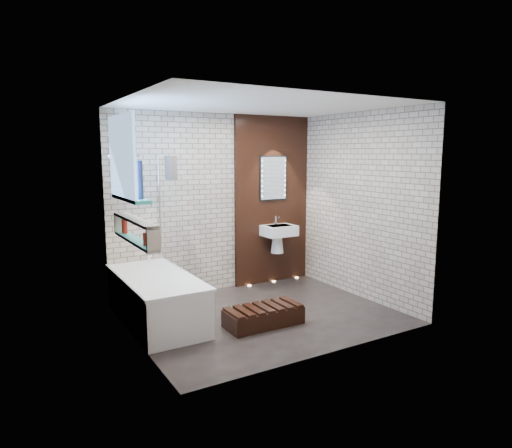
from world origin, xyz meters
TOP-DOWN VIEW (x-y plane):
  - ground at (0.00, 0.00)m, footprint 3.20×3.20m
  - room_shell at (0.00, 0.00)m, footprint 3.24×3.20m
  - walnut_panel at (0.95, 1.27)m, footprint 1.30×0.06m
  - clerestory_window at (-1.57, 0.35)m, footprint 0.18×1.00m
  - display_niche at (-1.53, 0.15)m, footprint 0.14×1.30m
  - bathtub at (-1.22, 0.45)m, footprint 0.79×1.74m
  - bath_screen at (-0.87, 0.89)m, footprint 0.01×0.78m
  - towel at (-0.87, 0.79)m, footprint 0.09×0.23m
  - shower_head at (-1.30, 0.95)m, footprint 0.18×0.18m
  - washbasin at (0.95, 1.07)m, footprint 0.50×0.36m
  - led_mirror at (0.95, 1.23)m, footprint 0.50×0.02m
  - walnut_step at (-0.16, -0.30)m, footprint 0.93×0.42m
  - niche_bottles at (-1.53, 0.22)m, footprint 0.07×0.89m
  - sill_vases at (-1.50, 0.05)m, footprint 0.10×0.10m
  - floor_uplights at (0.95, 1.20)m, footprint 0.96×0.06m

SIDE VIEW (x-z plane):
  - ground at x=0.00m, z-range 0.00..0.00m
  - floor_uplights at x=0.95m, z-range 0.00..0.01m
  - walnut_step at x=-0.16m, z-range 0.00..0.21m
  - bathtub at x=-1.22m, z-range -0.06..0.64m
  - washbasin at x=0.95m, z-range 0.50..1.08m
  - niche_bottles at x=-1.53m, z-range 1.09..1.26m
  - display_niche at x=-1.53m, z-range 1.07..1.33m
  - bath_screen at x=-0.87m, z-range 0.58..1.98m
  - walnut_panel at x=0.95m, z-range 0.00..2.60m
  - room_shell at x=0.00m, z-range 0.00..2.60m
  - led_mirror at x=0.95m, z-range 1.30..2.00m
  - sill_vases at x=-1.50m, z-range 1.55..1.96m
  - towel at x=-0.87m, z-range 1.70..2.00m
  - clerestory_window at x=-1.57m, z-range 1.43..2.37m
  - shower_head at x=-1.30m, z-range 1.99..2.01m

